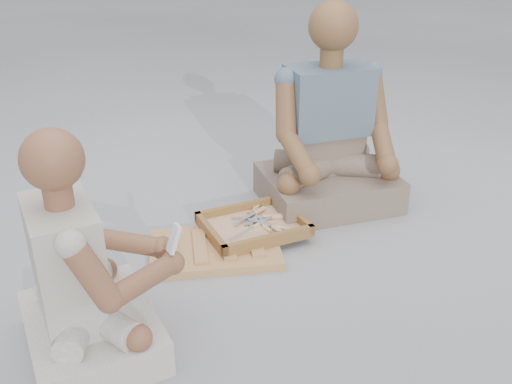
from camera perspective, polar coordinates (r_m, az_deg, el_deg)
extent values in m
plane|color=#A3A3A9|center=(2.42, 2.34, -8.39)|extent=(60.00, 60.00, 0.00)
cube|color=#8F5E37|center=(2.57, -4.13, -5.74)|extent=(0.60, 0.43, 0.04)
cube|color=brown|center=(2.67, -0.26, -3.67)|extent=(0.52, 0.45, 0.01)
cube|color=brown|center=(2.79, -1.70, -1.61)|extent=(0.45, 0.12, 0.05)
cube|color=brown|center=(2.52, 1.34, -4.79)|extent=(0.45, 0.12, 0.05)
cube|color=brown|center=(2.74, 3.78, -2.20)|extent=(0.10, 0.36, 0.05)
cube|color=brown|center=(2.58, -4.54, -4.08)|extent=(0.10, 0.36, 0.05)
cube|color=#D8A97F|center=(2.66, -0.26, -3.47)|extent=(0.45, 0.38, 0.01)
cube|color=silver|center=(2.66, 0.61, -3.10)|extent=(0.12, 0.11, 0.00)
cylinder|color=tan|center=(2.61, 2.73, -3.67)|extent=(0.07, 0.06, 0.02)
cube|color=silver|center=(2.68, 0.15, -2.94)|extent=(0.15, 0.05, 0.00)
cylinder|color=tan|center=(2.73, 2.19, -2.42)|extent=(0.07, 0.04, 0.02)
cube|color=silver|center=(2.71, -0.06, -2.72)|extent=(0.06, 0.15, 0.00)
cylinder|color=tan|center=(2.63, 1.15, -3.71)|extent=(0.04, 0.07, 0.02)
cube|color=silver|center=(2.72, 0.17, -2.54)|extent=(0.15, 0.04, 0.00)
cylinder|color=tan|center=(2.72, 2.48, -2.51)|extent=(0.07, 0.04, 0.02)
cube|color=silver|center=(2.72, -0.89, -2.57)|extent=(0.15, 0.03, 0.00)
cylinder|color=tan|center=(2.73, 1.41, -2.46)|extent=(0.07, 0.03, 0.02)
cube|color=silver|center=(2.68, 0.75, -2.84)|extent=(0.07, 0.14, 0.00)
cylinder|color=tan|center=(2.61, 2.16, -3.79)|extent=(0.05, 0.07, 0.02)
cube|color=silver|center=(2.70, -0.37, -2.78)|extent=(0.06, 0.15, 0.00)
cylinder|color=tan|center=(2.80, -0.13, -1.71)|extent=(0.04, 0.07, 0.02)
cube|color=silver|center=(2.69, -1.15, -2.69)|extent=(0.13, 0.10, 0.00)
cylinder|color=tan|center=(2.76, 0.36, -1.86)|extent=(0.07, 0.06, 0.02)
cube|color=silver|center=(2.72, -0.45, -2.54)|extent=(0.08, 0.14, 0.00)
cylinder|color=tan|center=(2.81, 0.12, -1.50)|extent=(0.05, 0.07, 0.02)
cube|color=silver|center=(2.59, -1.44, -4.18)|extent=(0.13, 0.10, 0.00)
cylinder|color=tan|center=(2.66, 0.22, -3.32)|extent=(0.07, 0.06, 0.02)
cube|color=#D8A97F|center=(3.05, 1.74, -0.62)|extent=(0.02, 0.02, 0.00)
cube|color=#D8A97F|center=(2.66, 2.88, -4.91)|extent=(0.02, 0.02, 0.00)
cube|color=#D8A97F|center=(2.98, 5.08, -1.31)|extent=(0.02, 0.02, 0.00)
cube|color=#D8A97F|center=(2.82, -2.47, -2.91)|extent=(0.02, 0.02, 0.00)
cube|color=#D8A97F|center=(2.60, 1.68, -5.66)|extent=(0.02, 0.02, 0.00)
cube|color=#D8A97F|center=(2.90, -3.17, -2.07)|extent=(0.02, 0.02, 0.00)
cube|color=#D8A97F|center=(2.95, 0.51, -1.57)|extent=(0.02, 0.02, 0.00)
cube|color=#D8A97F|center=(2.83, 3.27, -2.87)|extent=(0.02, 0.02, 0.00)
cube|color=#D8A97F|center=(2.74, 4.70, -4.00)|extent=(0.02, 0.02, 0.00)
cube|color=#D8A97F|center=(2.73, 0.54, -4.04)|extent=(0.02, 0.02, 0.00)
cube|color=#D8A97F|center=(2.69, 2.90, -4.52)|extent=(0.02, 0.02, 0.00)
cube|color=#D8A97F|center=(2.71, 2.66, -4.24)|extent=(0.02, 0.02, 0.00)
cube|color=#D8A97F|center=(2.73, 2.66, -3.99)|extent=(0.02, 0.02, 0.00)
cube|color=beige|center=(2.10, -16.03, -13.29)|extent=(0.53, 0.61, 0.13)
cube|color=beige|center=(2.01, -18.07, -10.34)|extent=(0.24, 0.32, 0.16)
cube|color=#BBB4A5|center=(1.90, -18.69, -5.00)|extent=(0.27, 0.36, 0.27)
sphere|color=brown|center=(1.77, -19.71, 3.08)|extent=(0.19, 0.19, 0.19)
sphere|color=brown|center=(2.07, -9.35, -5.54)|extent=(0.08, 0.08, 0.08)
sphere|color=brown|center=(1.98, -8.34, -7.01)|extent=(0.08, 0.08, 0.08)
cube|color=#786656|center=(2.99, 7.18, 0.43)|extent=(0.69, 0.57, 0.17)
cube|color=#786656|center=(2.98, 6.85, 4.19)|extent=(0.38, 0.25, 0.20)
cube|color=#4F5A6C|center=(2.88, 7.22, 9.10)|extent=(0.42, 0.28, 0.34)
sphere|color=brown|center=(2.79, 7.74, 16.13)|extent=(0.24, 0.24, 0.24)
sphere|color=brown|center=(2.82, 13.03, 2.69)|extent=(0.11, 0.11, 0.11)
sphere|color=brown|center=(2.65, 5.42, 1.70)|extent=(0.11, 0.11, 0.11)
cube|color=white|center=(1.93, -8.22, -4.65)|extent=(0.06, 0.05, 0.10)
cube|color=black|center=(1.93, -8.24, -4.41)|extent=(0.02, 0.03, 0.03)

